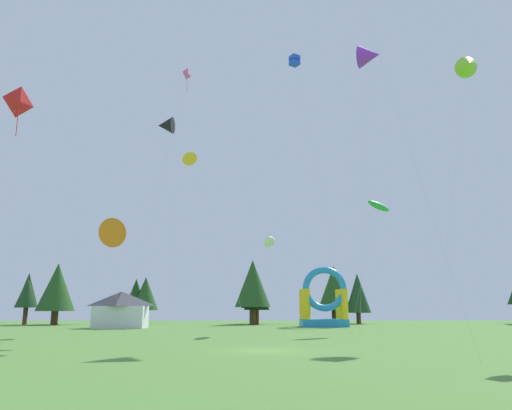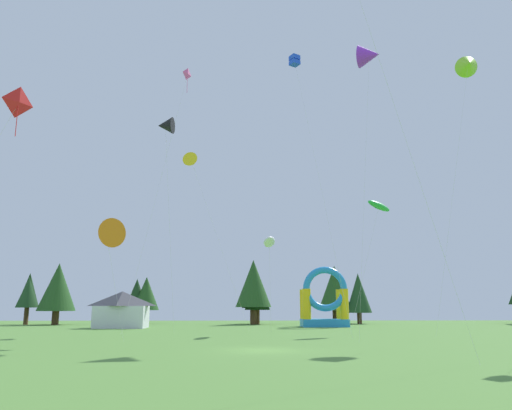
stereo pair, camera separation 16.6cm
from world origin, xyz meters
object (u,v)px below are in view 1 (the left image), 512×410
object	(u,v)px
kite_red_diamond	(20,104)
kite_green_parafoil	(379,206)
kite_blue_box	(295,61)
kite_black_delta	(166,126)
kite_yellow_delta	(191,162)
kite_pink_diamond	(187,78)
inflatable_blue_arch	(324,304)
kite_purple_delta	(369,56)
kite_orange_delta	(107,234)
kite_lime_delta	(468,65)
kite_white_parafoil	(269,242)
festival_tent	(121,310)

from	to	relation	value
kite_red_diamond	kite_green_parafoil	world-z (taller)	kite_red_diamond
kite_blue_box	kite_black_delta	world-z (taller)	kite_blue_box
kite_yellow_delta	kite_green_parafoil	bearing A→B (deg)	-13.13
kite_pink_diamond	inflatable_blue_arch	bearing A→B (deg)	44.51
kite_purple_delta	inflatable_blue_arch	size ratio (longest dim) A/B	3.78
kite_orange_delta	kite_green_parafoil	size ratio (longest dim) A/B	0.66
kite_purple_delta	kite_blue_box	bearing A→B (deg)	160.31
kite_blue_box	kite_yellow_delta	distance (m)	15.87
kite_black_delta	kite_green_parafoil	xyz separation A→B (m)	(21.19, 6.09, -6.21)
kite_pink_diamond	kite_black_delta	distance (m)	7.63
kite_lime_delta	kite_yellow_delta	xyz separation A→B (m)	(-27.34, 11.01, -6.62)
kite_white_parafoil	kite_pink_diamond	world-z (taller)	kite_pink_diamond
kite_orange_delta	festival_tent	xyz separation A→B (m)	(-4.35, 24.28, -5.62)
kite_yellow_delta	kite_green_parafoil	xyz separation A→B (m)	(19.83, -4.63, -5.95)
kite_blue_box	kite_red_diamond	xyz separation A→B (m)	(-18.78, -18.87, -13.06)
kite_white_parafoil	kite_red_diamond	distance (m)	25.88
kite_lime_delta	inflatable_blue_arch	xyz separation A→B (m)	(-11.19, 19.84, -22.42)
kite_white_parafoil	kite_red_diamond	world-z (taller)	kite_red_diamond
festival_tent	kite_lime_delta	bearing A→B (deg)	-25.88
kite_pink_diamond	kite_yellow_delta	xyz separation A→B (m)	(-0.04, 7.01, -6.79)
kite_lime_delta	kite_white_parafoil	bearing A→B (deg)	166.37
kite_purple_delta	kite_red_diamond	distance (m)	33.03
kite_lime_delta	kite_black_delta	size ratio (longest dim) A/B	1.35
kite_yellow_delta	festival_tent	size ratio (longest dim) A/B	3.32
kite_red_diamond	kite_green_parafoil	xyz separation A→B (m)	(27.49, 21.24, -1.78)
kite_lime_delta	kite_black_delta	world-z (taller)	kite_lime_delta
kite_green_parafoil	kite_blue_box	bearing A→B (deg)	-164.78
kite_green_parafoil	kite_red_diamond	bearing A→B (deg)	-142.31
kite_blue_box	kite_purple_delta	size ratio (longest dim) A/B	1.00
kite_lime_delta	kite_yellow_delta	size ratio (longest dim) A/B	1.35
kite_white_parafoil	kite_blue_box	distance (m)	19.03
kite_orange_delta	kite_blue_box	bearing A→B (deg)	35.44
kite_white_parafoil	kite_purple_delta	size ratio (longest dim) A/B	0.33
kite_orange_delta	kite_blue_box	distance (m)	27.24
kite_black_delta	kite_red_diamond	world-z (taller)	kite_black_delta
kite_orange_delta	kite_blue_box	world-z (taller)	kite_blue_box
kite_blue_box	kite_green_parafoil	bearing A→B (deg)	15.22
kite_orange_delta	kite_black_delta	world-z (taller)	kite_black_delta
kite_purple_delta	inflatable_blue_arch	xyz separation A→B (m)	(-2.09, 18.37, -24.04)
kite_black_delta	kite_orange_delta	bearing A→B (deg)	-111.48
kite_orange_delta	kite_yellow_delta	distance (m)	21.33
festival_tent	kite_yellow_delta	bearing A→B (deg)	-36.87
kite_blue_box	kite_white_parafoil	bearing A→B (deg)	168.01
kite_green_parafoil	kite_black_delta	bearing A→B (deg)	-163.96
kite_red_diamond	inflatable_blue_arch	size ratio (longest dim) A/B	2.05
kite_pink_diamond	kite_green_parafoil	size ratio (longest dim) A/B	1.96
kite_orange_delta	kite_purple_delta	world-z (taller)	kite_purple_delta
kite_white_parafoil	kite_blue_box	world-z (taller)	kite_blue_box
kite_lime_delta	kite_black_delta	bearing A→B (deg)	179.43
kite_green_parafoil	festival_tent	distance (m)	32.19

